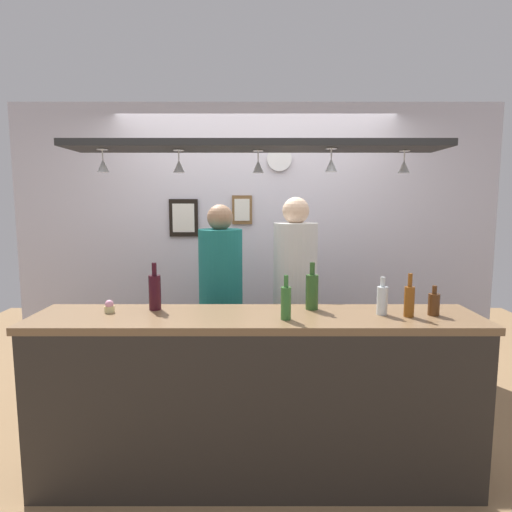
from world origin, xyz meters
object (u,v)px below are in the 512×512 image
object	(u,v)px
bottle_wine_dark_red	(155,291)
bottle_champagne_green	(312,291)
person_right_white_patterned_shirt	(295,287)
bottle_soda_clear	(382,299)
bottle_beer_green_import	(286,302)
cupcake	(109,307)
bottle_beer_amber_tall	(409,300)
bottle_beer_brown_stubby	(434,304)
picture_frame_crest	(242,210)
person_middle_teal_shirt	(221,291)
picture_frame_caricature	(184,218)
wall_clock	(279,159)

from	to	relation	value
bottle_wine_dark_red	bottle_champagne_green	distance (m)	0.99
person_right_white_patterned_shirt	bottle_soda_clear	distance (m)	0.90
person_right_white_patterned_shirt	bottle_beer_green_import	size ratio (longest dim) A/B	6.76
bottle_beer_green_import	cupcake	size ratio (longest dim) A/B	3.33
bottle_beer_amber_tall	bottle_beer_brown_stubby	bearing A→B (deg)	11.97
bottle_beer_amber_tall	bottle_beer_green_import	size ratio (longest dim) A/B	1.00
cupcake	bottle_soda_clear	bearing A→B (deg)	-1.68
bottle_champagne_green	bottle_beer_green_import	world-z (taller)	bottle_champagne_green
picture_frame_crest	bottle_beer_brown_stubby	bearing A→B (deg)	-49.76
person_right_white_patterned_shirt	bottle_beer_brown_stubby	size ratio (longest dim) A/B	9.77
person_right_white_patterned_shirt	bottle_champagne_green	size ratio (longest dim) A/B	5.86
picture_frame_crest	bottle_beer_amber_tall	bearing A→B (deg)	-54.44
bottle_soda_clear	bottle_beer_green_import	xyz separation A→B (m)	(-0.59, -0.11, 0.01)
bottle_wine_dark_red	cupcake	xyz separation A→B (m)	(-0.27, -0.07, -0.08)
bottle_wine_dark_red	bottle_beer_green_import	distance (m)	0.84
cupcake	bottle_champagne_green	bearing A→B (deg)	3.72
cupcake	person_middle_teal_shirt	bearing A→B (deg)	49.03
person_middle_teal_shirt	cupcake	distance (m)	0.96
person_right_white_patterned_shirt	picture_frame_caricature	bearing A→B (deg)	147.17
person_middle_teal_shirt	picture_frame_crest	distance (m)	0.89
bottle_champagne_green	cupcake	distance (m)	1.26
bottle_beer_brown_stubby	bottle_beer_green_import	bearing A→B (deg)	-174.07
bottle_wine_dark_red	picture_frame_caricature	distance (m)	1.34
bottle_beer_green_import	picture_frame_caricature	distance (m)	1.77
person_right_white_patterned_shirt	bottle_soda_clear	bearing A→B (deg)	-59.41
bottle_beer_brown_stubby	picture_frame_crest	world-z (taller)	picture_frame_crest
bottle_soda_clear	cupcake	bearing A→B (deg)	178.32
bottle_beer_green_import	bottle_soda_clear	bearing A→B (deg)	10.54
bottle_beer_brown_stubby	bottle_beer_amber_tall	xyz separation A→B (m)	(-0.16, -0.03, 0.03)
person_middle_teal_shirt	bottle_beer_amber_tall	size ratio (longest dim) A/B	6.55
picture_frame_caricature	bottle_champagne_green	bearing A→B (deg)	-51.27
bottle_beer_amber_tall	cupcake	distance (m)	1.81
bottle_beer_brown_stubby	wall_clock	xyz separation A→B (m)	(-0.86, 1.40, 0.99)
person_middle_teal_shirt	wall_clock	distance (m)	1.33
bottle_wine_dark_red	bottle_beer_green_import	xyz separation A→B (m)	(0.81, -0.23, -0.01)
bottle_beer_brown_stubby	bottle_champagne_green	bearing A→B (deg)	168.34
bottle_wine_dark_red	bottle_beer_green_import	bearing A→B (deg)	-15.63
bottle_soda_clear	bottle_beer_green_import	size ratio (longest dim) A/B	0.88
person_right_white_patterned_shirt	cupcake	size ratio (longest dim) A/B	22.54
bottle_beer_green_import	picture_frame_caricature	size ratio (longest dim) A/B	0.76
bottle_wine_dark_red	cupcake	size ratio (longest dim) A/B	3.85
person_middle_teal_shirt	bottle_beer_amber_tall	world-z (taller)	person_middle_teal_shirt
bottle_beer_amber_tall	wall_clock	bearing A→B (deg)	115.88
bottle_soda_clear	bottle_beer_green_import	world-z (taller)	bottle_beer_green_import
person_right_white_patterned_shirt	bottle_beer_amber_tall	world-z (taller)	person_right_white_patterned_shirt
picture_frame_caricature	person_right_white_patterned_shirt	bearing A→B (deg)	-32.83
person_middle_teal_shirt	bottle_soda_clear	distance (m)	1.30
cupcake	wall_clock	world-z (taller)	wall_clock
bottle_soda_clear	cupcake	world-z (taller)	bottle_soda_clear
person_middle_teal_shirt	picture_frame_caricature	xyz separation A→B (m)	(-0.38, 0.62, 0.55)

